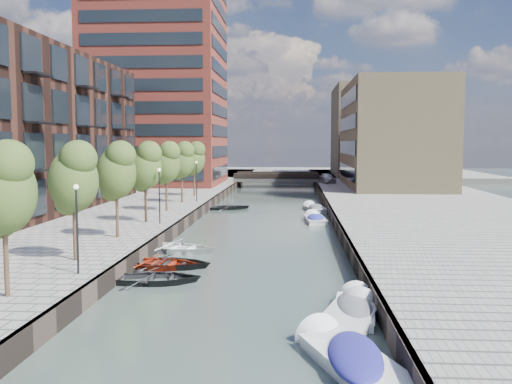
# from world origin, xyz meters

# --- Properties ---
(water) EXTENTS (300.00, 300.00, 0.00)m
(water) POSITION_xyz_m (0.00, 40.00, 0.00)
(water) COLOR #38473F
(water) RESTS_ON ground
(quay_right) EXTENTS (20.00, 140.00, 1.00)m
(quay_right) POSITION_xyz_m (16.00, 40.00, 0.50)
(quay_right) COLOR gray
(quay_right) RESTS_ON ground
(quay_wall_left) EXTENTS (0.25, 140.00, 1.00)m
(quay_wall_left) POSITION_xyz_m (-6.10, 40.00, 0.50)
(quay_wall_left) COLOR #332823
(quay_wall_left) RESTS_ON ground
(quay_wall_right) EXTENTS (0.25, 140.00, 1.00)m
(quay_wall_right) POSITION_xyz_m (6.10, 40.00, 0.50)
(quay_wall_right) COLOR #332823
(quay_wall_right) RESTS_ON ground
(far_closure) EXTENTS (80.00, 40.00, 1.00)m
(far_closure) POSITION_xyz_m (0.00, 100.00, 0.50)
(far_closure) COLOR gray
(far_closure) RESTS_ON ground
(apartment_block) EXTENTS (8.00, 38.00, 14.00)m
(apartment_block) POSITION_xyz_m (-20.00, 30.00, 8.00)
(apartment_block) COLOR black
(apartment_block) RESTS_ON quay_left
(tower) EXTENTS (18.00, 18.00, 30.00)m
(tower) POSITION_xyz_m (-17.00, 65.00, 16.00)
(tower) COLOR #97382C
(tower) RESTS_ON quay_left
(tan_block_near) EXTENTS (12.00, 25.00, 14.00)m
(tan_block_near) POSITION_xyz_m (16.00, 62.00, 8.00)
(tan_block_near) COLOR #8D7956
(tan_block_near) RESTS_ON quay_right
(tan_block_far) EXTENTS (12.00, 20.00, 16.00)m
(tan_block_far) POSITION_xyz_m (16.00, 88.00, 9.00)
(tan_block_far) COLOR #8D7956
(tan_block_far) RESTS_ON quay_right
(bridge) EXTENTS (13.00, 6.00, 1.30)m
(bridge) POSITION_xyz_m (0.00, 72.00, 1.39)
(bridge) COLOR gray
(bridge) RESTS_ON ground
(tree_0) EXTENTS (2.50, 2.50, 5.95)m
(tree_0) POSITION_xyz_m (-8.50, 4.00, 5.31)
(tree_0) COLOR #382619
(tree_0) RESTS_ON quay_left
(tree_1) EXTENTS (2.50, 2.50, 5.95)m
(tree_1) POSITION_xyz_m (-8.50, 11.00, 5.31)
(tree_1) COLOR #382619
(tree_1) RESTS_ON quay_left
(tree_2) EXTENTS (2.50, 2.50, 5.95)m
(tree_2) POSITION_xyz_m (-8.50, 18.00, 5.31)
(tree_2) COLOR #382619
(tree_2) RESTS_ON quay_left
(tree_3) EXTENTS (2.50, 2.50, 5.95)m
(tree_3) POSITION_xyz_m (-8.50, 25.00, 5.31)
(tree_3) COLOR #382619
(tree_3) RESTS_ON quay_left
(tree_4) EXTENTS (2.50, 2.50, 5.95)m
(tree_4) POSITION_xyz_m (-8.50, 32.00, 5.31)
(tree_4) COLOR #382619
(tree_4) RESTS_ON quay_left
(tree_5) EXTENTS (2.50, 2.50, 5.95)m
(tree_5) POSITION_xyz_m (-8.50, 39.00, 5.31)
(tree_5) COLOR #382619
(tree_5) RESTS_ON quay_left
(tree_6) EXTENTS (2.50, 2.50, 5.95)m
(tree_6) POSITION_xyz_m (-8.50, 46.00, 5.31)
(tree_6) COLOR #382619
(tree_6) RESTS_ON quay_left
(lamp_0) EXTENTS (0.24, 0.24, 4.12)m
(lamp_0) POSITION_xyz_m (-7.20, 8.00, 3.51)
(lamp_0) COLOR black
(lamp_0) RESTS_ON quay_left
(lamp_1) EXTENTS (0.24, 0.24, 4.12)m
(lamp_1) POSITION_xyz_m (-7.20, 24.00, 3.51)
(lamp_1) COLOR black
(lamp_1) RESTS_ON quay_left
(lamp_2) EXTENTS (0.24, 0.24, 4.12)m
(lamp_2) POSITION_xyz_m (-7.20, 40.00, 3.51)
(lamp_2) COLOR black
(lamp_2) RESTS_ON quay_left
(sloop_0) EXTENTS (4.83, 3.68, 0.94)m
(sloop_0) POSITION_xyz_m (-4.18, 10.44, 0.00)
(sloop_0) COLOR black
(sloop_0) RESTS_ON ground
(sloop_1) EXTENTS (4.92, 3.71, 0.96)m
(sloop_1) POSITION_xyz_m (-4.23, 13.97, 0.00)
(sloop_1) COLOR black
(sloop_1) RESTS_ON ground
(sloop_2) EXTENTS (5.02, 3.80, 0.98)m
(sloop_2) POSITION_xyz_m (-4.92, 13.80, 0.00)
(sloop_2) COLOR maroon
(sloop_2) RESTS_ON ground
(sloop_3) EXTENTS (5.70, 4.63, 1.04)m
(sloop_3) POSITION_xyz_m (-4.73, 18.44, 0.00)
(sloop_3) COLOR white
(sloop_3) RESTS_ON ground
(sloop_4) EXTENTS (5.20, 4.40, 0.92)m
(sloop_4) POSITION_xyz_m (-4.07, 41.91, 0.00)
(sloop_4) COLOR black
(sloop_4) RESTS_ON ground
(motorboat_0) EXTENTS (3.59, 5.60, 1.77)m
(motorboat_0) POSITION_xyz_m (4.41, 0.47, 0.22)
(motorboat_0) COLOR white
(motorboat_0) RESTS_ON ground
(motorboat_1) EXTENTS (2.18, 4.79, 1.54)m
(motorboat_1) POSITION_xyz_m (5.22, 6.04, 0.19)
(motorboat_1) COLOR white
(motorboat_1) RESTS_ON ground
(motorboat_2) EXTENTS (3.33, 5.66, 1.79)m
(motorboat_2) POSITION_xyz_m (4.83, 4.50, 0.10)
(motorboat_2) COLOR silver
(motorboat_2) RESTS_ON ground
(motorboat_3) EXTENTS (2.01, 4.79, 1.56)m
(motorboat_3) POSITION_xyz_m (4.56, 33.28, 0.19)
(motorboat_3) COLOR silver
(motorboat_3) RESTS_ON ground
(motorboat_4) EXTENTS (2.68, 4.79, 1.51)m
(motorboat_4) POSITION_xyz_m (4.83, 41.54, 0.18)
(motorboat_4) COLOR #ADADAB
(motorboat_4) RESTS_ON ground
(car) EXTENTS (2.64, 4.60, 1.48)m
(car) POSITION_xyz_m (7.61, 67.58, 1.74)
(car) COLOR #B2B2B7
(car) RESTS_ON quay_right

